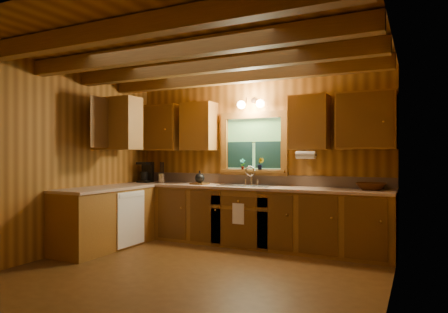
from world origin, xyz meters
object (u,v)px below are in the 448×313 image
sink (247,189)px  cutting_board (200,184)px  coffee_maker (146,172)px  wicker_basket (371,186)px

sink → cutting_board: sink is taller
sink → coffee_maker: bearing=-179.7°
sink → cutting_board: 0.81m
wicker_basket → sink: bearing=-177.9°
sink → cutting_board: (-0.80, -0.05, 0.06)m
sink → coffee_maker: (-1.89, -0.01, 0.22)m
coffee_maker → cutting_board: 1.10m
cutting_board → wicker_basket: (2.58, 0.12, 0.04)m
coffee_maker → cutting_board: bearing=-7.2°
sink → wicker_basket: (1.77, 0.07, 0.09)m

